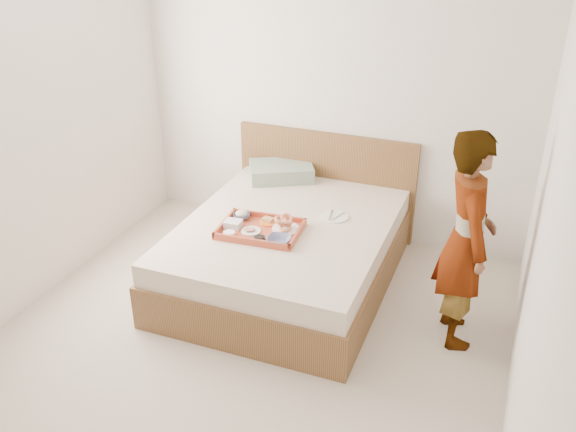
% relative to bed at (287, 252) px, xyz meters
% --- Properties ---
extents(ground, '(3.50, 4.00, 0.01)m').
position_rel_bed_xyz_m(ground, '(0.03, -1.00, -0.27)').
color(ground, '#BDB1A0').
rests_on(ground, ground).
extents(wall_back, '(3.50, 0.01, 2.60)m').
position_rel_bed_xyz_m(wall_back, '(0.03, 1.00, 1.04)').
color(wall_back, silver).
rests_on(wall_back, ground).
extents(wall_right, '(0.01, 4.00, 2.60)m').
position_rel_bed_xyz_m(wall_right, '(1.78, -1.00, 1.04)').
color(wall_right, silver).
rests_on(wall_right, ground).
extents(bed, '(1.65, 2.00, 0.53)m').
position_rel_bed_xyz_m(bed, '(0.00, 0.00, 0.00)').
color(bed, brown).
rests_on(bed, ground).
extents(headboard, '(1.65, 0.06, 0.95)m').
position_rel_bed_xyz_m(headboard, '(0.00, 0.97, 0.21)').
color(headboard, brown).
rests_on(headboard, ground).
extents(pillow, '(0.67, 0.59, 0.13)m').
position_rel_bed_xyz_m(pillow, '(-0.37, 0.80, 0.33)').
color(pillow, gray).
rests_on(pillow, bed).
extents(tray, '(0.64, 0.49, 0.06)m').
position_rel_bed_xyz_m(tray, '(-0.13, -0.21, 0.29)').
color(tray, '#C14D2D').
rests_on(tray, bed).
extents(prawn_plate, '(0.22, 0.22, 0.01)m').
position_rel_bed_xyz_m(prawn_plate, '(0.04, -0.13, 0.29)').
color(prawn_plate, white).
rests_on(prawn_plate, tray).
extents(navy_bowl_big, '(0.18, 0.18, 0.04)m').
position_rel_bed_xyz_m(navy_bowl_big, '(0.07, -0.33, 0.30)').
color(navy_bowl_big, '#1B294D').
rests_on(navy_bowl_big, tray).
extents(sauce_dish, '(0.09, 0.09, 0.03)m').
position_rel_bed_xyz_m(sauce_dish, '(-0.07, -0.36, 0.30)').
color(sauce_dish, black).
rests_on(sauce_dish, tray).
extents(meat_plate, '(0.16, 0.16, 0.01)m').
position_rel_bed_xyz_m(meat_plate, '(-0.19, -0.26, 0.29)').
color(meat_plate, white).
rests_on(meat_plate, tray).
extents(bread_plate, '(0.16, 0.16, 0.01)m').
position_rel_bed_xyz_m(bread_plate, '(-0.12, -0.07, 0.29)').
color(bread_plate, orange).
rests_on(bread_plate, tray).
extents(salad_bowl, '(0.14, 0.14, 0.04)m').
position_rel_bed_xyz_m(salad_bowl, '(-0.35, -0.08, 0.30)').
color(salad_bowl, '#1B294D').
rests_on(salad_bowl, tray).
extents(plastic_tub, '(0.13, 0.11, 0.06)m').
position_rel_bed_xyz_m(plastic_tub, '(-0.35, -0.24, 0.31)').
color(plastic_tub, silver).
rests_on(plastic_tub, tray).
extents(cheese_round, '(0.09, 0.09, 0.03)m').
position_rel_bed_xyz_m(cheese_round, '(-0.32, -0.37, 0.30)').
color(cheese_round, white).
rests_on(cheese_round, tray).
extents(dinner_plate, '(0.26, 0.26, 0.01)m').
position_rel_bed_xyz_m(dinner_plate, '(0.32, 0.23, 0.27)').
color(dinner_plate, white).
rests_on(dinner_plate, bed).
extents(person, '(0.53, 0.65, 1.54)m').
position_rel_bed_xyz_m(person, '(1.37, -0.22, 0.51)').
color(person, silver).
rests_on(person, ground).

